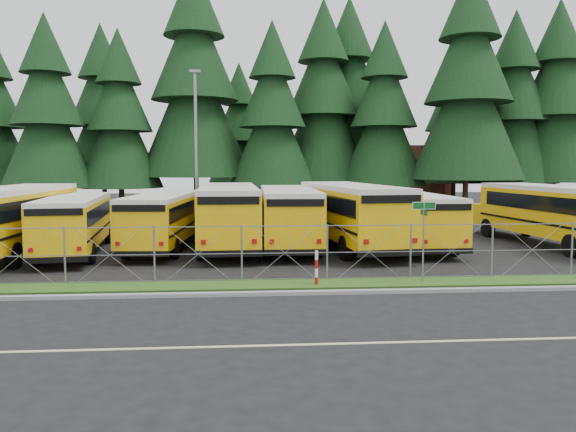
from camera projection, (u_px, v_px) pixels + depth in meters
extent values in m
plane|color=black|center=(350.00, 274.00, 20.90)|extent=(120.00, 120.00, 0.00)
cube|color=gray|center=(368.00, 292.00, 17.81)|extent=(50.00, 0.25, 0.12)
cube|color=#1E4012|center=(359.00, 283.00, 19.21)|extent=(50.00, 1.40, 0.06)
cube|color=beige|center=(414.00, 342.00, 12.95)|extent=(50.00, 0.12, 0.01)
cube|color=brown|center=(336.00, 174.00, 60.79)|extent=(22.00, 10.00, 6.00)
cylinder|color=gray|center=(423.00, 243.00, 19.36)|extent=(0.06, 0.06, 2.80)
cube|color=#0B5318|center=(424.00, 206.00, 19.24)|extent=(0.80, 0.10, 0.22)
cube|color=white|center=(424.00, 206.00, 19.24)|extent=(0.84, 0.09, 0.26)
cube|color=#0B5318|center=(424.00, 213.00, 19.26)|extent=(0.07, 0.55, 0.18)
cylinder|color=#B20C0C|center=(316.00, 268.00, 18.89)|extent=(0.11, 0.11, 1.20)
cylinder|color=gray|center=(196.00, 150.00, 36.54)|extent=(0.20, 0.20, 10.00)
cube|color=gray|center=(195.00, 71.00, 36.07)|extent=(0.70, 0.35, 0.18)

